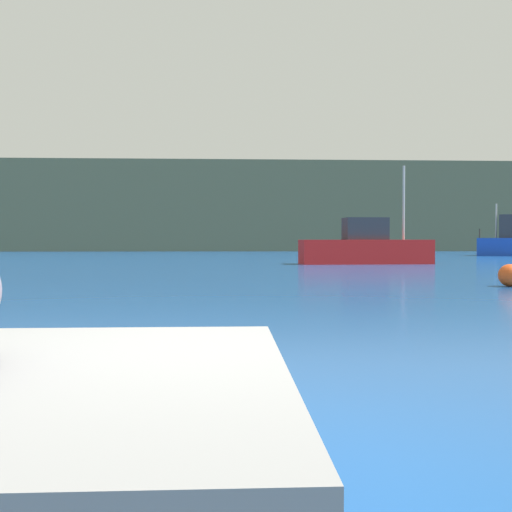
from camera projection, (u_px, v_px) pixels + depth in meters
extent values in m
plane|color=#194C93|center=(196.00, 471.00, 3.28)|extent=(260.00, 260.00, 0.00)
cube|color=#5B664C|center=(225.00, 208.00, 67.36)|extent=(140.00, 10.13, 9.44)
cylinder|color=#B2B2B2|center=(496.00, 221.00, 46.16)|extent=(0.12, 0.12, 2.60)
cylinder|color=#3F382D|center=(480.00, 233.00, 46.66)|extent=(0.10, 0.10, 0.70)
cube|color=red|center=(365.00, 252.00, 30.81)|extent=(6.68, 2.10, 1.22)
cube|color=#2D333D|center=(365.00, 229.00, 30.77)|extent=(2.18, 1.43, 1.11)
cylinder|color=#B2B2B2|center=(404.00, 203.00, 30.94)|extent=(0.12, 0.12, 3.75)
sphere|color=#E54C19|center=(510.00, 275.00, 16.05)|extent=(0.59, 0.59, 0.59)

